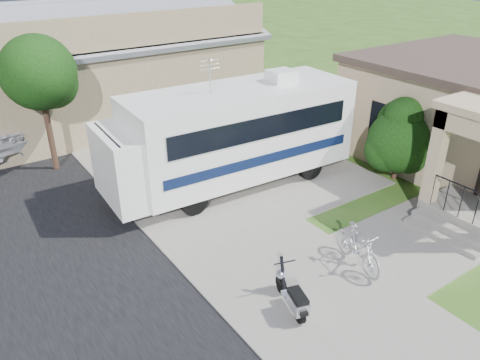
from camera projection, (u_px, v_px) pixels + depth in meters
ground at (313, 258)px, 11.66m from camera, size 120.00×120.00×0.00m
sidewalk_slab at (122, 142)px, 18.48m from camera, size 4.00×80.00×0.06m
driveway_slab at (255, 177)px, 15.72m from camera, size 7.00×6.00×0.05m
walk_slab at (423, 238)px, 12.44m from camera, size 4.00×3.00×0.05m
house at (477, 111)px, 16.43m from camera, size 9.47×7.80×3.54m
warehouse at (104, 69)px, 21.02m from camera, size 12.50×8.40×5.04m
street_tree_a at (42, 76)px, 14.96m from camera, size 2.44×2.40×4.58m
motorhome at (232, 133)px, 14.54m from camera, size 8.10×2.89×4.10m
shrub at (400, 137)px, 15.10m from camera, size 2.28×2.17×2.79m
scooter at (292, 295)px, 9.80m from camera, size 0.67×1.38×0.93m
bicycle at (358, 249)px, 11.11m from camera, size 0.84×1.80×1.05m
garden_hose at (421, 218)px, 13.24m from camera, size 0.37×0.37×0.17m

